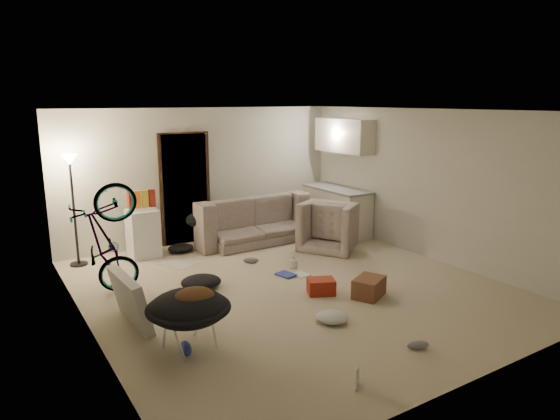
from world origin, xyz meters
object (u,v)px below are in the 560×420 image
saucer_chair (189,315)px  drink_case_b (321,286)px  bicycle (107,267)px  drink_case_a (369,287)px  sofa (248,224)px  mini_fridge (143,233)px  tv_box (130,300)px  floor_lamp (72,186)px  armchair (334,230)px  kitchen_counter (337,212)px  juicer (293,263)px

saucer_chair → drink_case_b: size_ratio=2.48×
bicycle → drink_case_a: bearing=-115.1°
sofa → mini_fridge: (-1.98, 0.10, 0.08)m
tv_box → mini_fridge: bearing=67.1°
bicycle → saucer_chair: size_ratio=1.77×
floor_lamp → drink_case_a: 4.85m
bicycle → tv_box: 1.07m
sofa → saucer_chair: (-2.56, -3.40, 0.06)m
armchair → bicycle: bearing=62.2°
kitchen_counter → saucer_chair: bearing=-145.9°
mini_fridge → floor_lamp: bearing=174.4°
floor_lamp → armchair: size_ratio=1.83×
juicer → sofa: bearing=85.3°
armchair → saucer_chair: saucer_chair is taller
floor_lamp → tv_box: floor_lamp is taller
kitchen_counter → drink_case_b: bearing=-132.1°
sofa → mini_fridge: size_ratio=2.76×
sofa → drink_case_a: 3.34m
drink_case_a → juicer: (-0.22, 1.54, -0.05)m
bicycle → kitchen_counter: bearing=-71.1°
floor_lamp → drink_case_a: size_ratio=3.88×
armchair → saucer_chair: (-3.71, -2.20, 0.06)m
sofa → bicycle: bearing=24.4°
kitchen_counter → sofa: size_ratio=0.67×
floor_lamp → drink_case_a: (3.11, -3.53, -1.17)m
floor_lamp → kitchen_counter: floor_lamp is taller
floor_lamp → armchair: 4.52m
bicycle → drink_case_a: size_ratio=3.47×
armchair → drink_case_a: armchair is taller
kitchen_counter → juicer: 2.38m
floor_lamp → saucer_chair: bearing=-82.5°
saucer_chair → tv_box: bearing=112.2°
kitchen_counter → armchair: bearing=-130.8°
kitchen_counter → drink_case_a: kitchen_counter is taller
floor_lamp → mini_fridge: bearing=-5.4°
bicycle → sofa: bearing=-56.9°
drink_case_a → juicer: 1.56m
floor_lamp → juicer: bearing=-34.5°
mini_fridge → kitchen_counter: bearing=-8.5°
sofa → tv_box: (-2.94, -2.48, -0.01)m
kitchen_counter → mini_fridge: bearing=171.7°
kitchen_counter → saucer_chair: size_ratio=1.65×
sofa → drink_case_b: bearing=80.4°
sofa → drink_case_a: sofa is taller
sofa → armchair: sofa is taller
sofa → drink_case_b: sofa is taller
drink_case_b → tv_box: bearing=-165.0°
floor_lamp → saucer_chair: 3.74m
kitchen_counter → drink_case_a: (-1.72, -2.88, -0.31)m
floor_lamp → juicer: floor_lamp is taller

